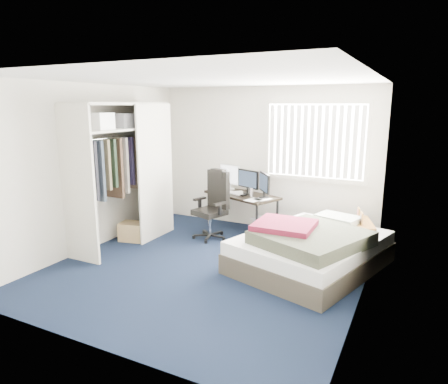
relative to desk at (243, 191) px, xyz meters
name	(u,v)px	position (x,y,z in m)	size (l,w,h in m)	color
ground	(208,267)	(0.26, -1.75, -0.70)	(4.20, 4.20, 0.00)	black
room_shell	(207,158)	(0.26, -1.75, 0.81)	(4.20, 4.20, 4.20)	silver
window_assembly	(315,141)	(1.16, 0.29, 0.90)	(1.72, 0.09, 1.32)	white
closet	(121,160)	(-1.41, -1.49, 0.65)	(0.64, 1.84, 2.22)	beige
desk	(243,191)	(0.00, 0.00, 0.00)	(1.47, 1.07, 1.12)	black
office_chair	(213,212)	(-0.28, -0.60, -0.26)	(0.68, 0.68, 1.15)	black
footstool	(261,221)	(0.33, 0.06, -0.51)	(0.36, 0.32, 0.25)	white
nightstand	(359,225)	(2.01, -0.27, -0.28)	(0.55, 0.78, 0.67)	brown
bed	(310,248)	(1.51, -1.16, -0.42)	(2.06, 2.40, 0.67)	#3C352B
pine_box	(133,231)	(-1.39, -1.32, -0.55)	(0.40, 0.30, 0.30)	tan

